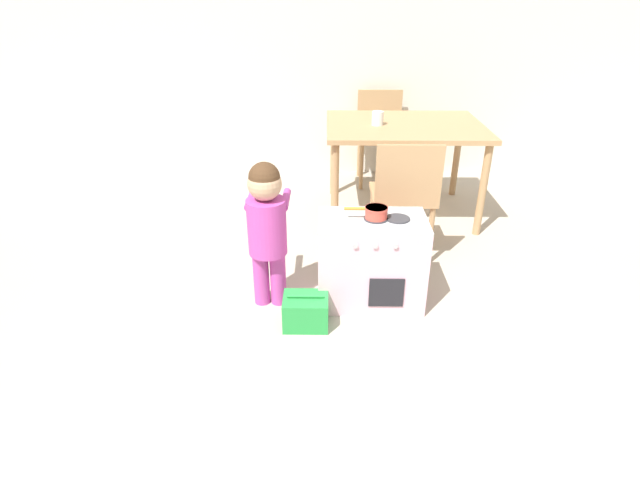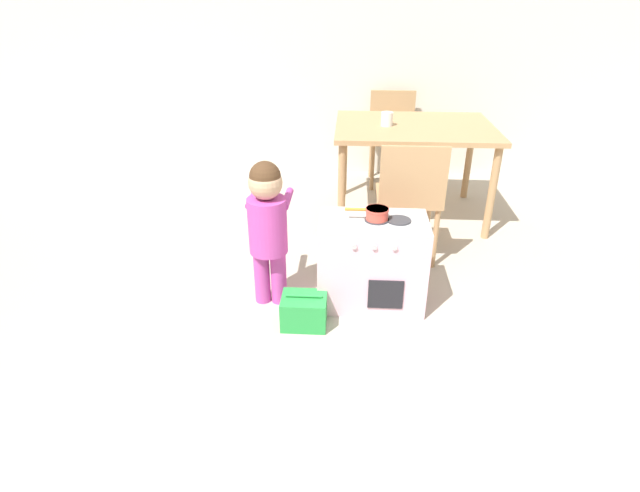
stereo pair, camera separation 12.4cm
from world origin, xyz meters
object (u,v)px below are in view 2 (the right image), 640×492
Objects in this scene: play_kitchen at (372,262)px; toy_pot at (376,213)px; child_figure at (267,219)px; toy_basket at (304,311)px; dining_chair_far at (392,134)px; cup_on_table at (387,119)px; dining_chair_near at (409,196)px; dining_table at (414,136)px.

play_kitchen is 2.51× the size of toy_pot.
toy_basket is (0.22, -0.22, -0.44)m from child_figure.
dining_chair_far is at bearing 75.53° from toy_basket.
cup_on_table is (0.13, 1.28, 0.52)m from play_kitchen.
play_kitchen is 5.88× the size of cup_on_table.
toy_basket is at bearing 75.53° from dining_chair_far.
toy_pot is 2.34× the size of cup_on_table.
cup_on_table reaches higher than dining_chair_near.
toy_pot is 0.67m from toy_basket.
dining_table is at bearing 55.43° from child_figure.
dining_chair_near is at bearing 66.43° from toy_pot.
play_kitchen is 1.39m from cup_on_table.
dining_table is 11.64× the size of cup_on_table.
child_figure is at bearing -145.33° from dining_chair_near.
child_figure is at bearing -177.02° from play_kitchen.
toy_basket is 1.76m from cup_on_table.
dining_chair_near reaches higher than dining_table.
cup_on_table is (-0.11, -0.82, 0.33)m from dining_chair_far.
cup_on_table is at bearing -170.41° from dining_table.
dining_chair_near is (0.25, 0.55, 0.19)m from play_kitchen.
dining_chair_far is at bearing 83.86° from toy_pot.
toy_basket is at bearing -114.37° from dining_table.
child_figure is 8.38× the size of cup_on_table.
cup_on_table is (0.71, 1.31, 0.25)m from child_figure.
toy_basket is 0.30× the size of dining_chair_near.
toy_pot is 0.61m from dining_chair_near.
toy_pot is 0.28× the size of child_figure.
toy_pot is 0.60m from child_figure.
child_figure is 1.51m from cup_on_table.
toy_basket is (-0.37, -0.25, -0.18)m from play_kitchen.
dining_chair_near is at bearing 52.29° from toy_basket.
child_figure is 0.72× the size of dining_table.
toy_pot is at bearing -113.57° from dining_chair_near.
toy_pot is at bearing 2.52° from play_kitchen.
dining_table is at bearing 83.18° from dining_chair_near.
dining_table is 0.26m from cup_on_table.
toy_pot is at bearing 33.69° from toy_basket.
dining_chair_far reaches higher than toy_pot.
play_kitchen reaches higher than toy_basket.
dining_table is (0.33, 1.32, 0.08)m from toy_pot.
toy_basket is 1.81m from dining_table.
dining_chair_far is at bearing 82.27° from cup_on_table.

